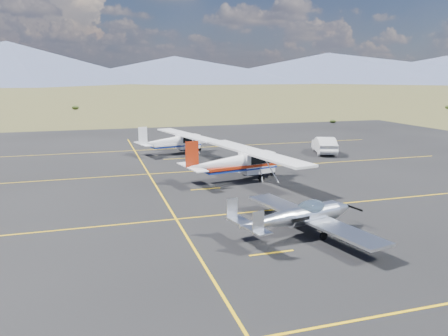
{
  "coord_description": "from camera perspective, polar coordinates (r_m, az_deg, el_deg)",
  "views": [
    {
      "loc": [
        -9.87,
        -19.28,
        7.28
      ],
      "look_at": [
        -2.11,
        6.3,
        1.6
      ],
      "focal_mm": 35.0,
      "sensor_mm": 36.0,
      "label": 1
    }
  ],
  "objects": [
    {
      "name": "aircraft_cessna",
      "position": [
        30.75,
        2.09,
        0.86
      ],
      "size": [
        7.51,
        12.01,
        3.03
      ],
      "rotation": [
        0.0,
        0.0,
        0.2
      ],
      "color": "white",
      "rests_on": "apron"
    },
    {
      "name": "aircraft_low_wing",
      "position": [
        20.67,
        9.88,
        -6.17
      ],
      "size": [
        6.34,
        8.7,
        1.88
      ],
      "rotation": [
        0.0,
        0.0,
        0.22
      ],
      "color": "silver",
      "rests_on": "apron"
    },
    {
      "name": "sedan",
      "position": [
        42.69,
        12.96,
        2.96
      ],
      "size": [
        3.13,
        5.08,
        1.58
      ],
      "primitive_type": "imported",
      "rotation": [
        0.0,
        0.0,
        2.81
      ],
      "color": "silver",
      "rests_on": "apron"
    },
    {
      "name": "apron",
      "position": [
        29.0,
        3.59,
        -2.56
      ],
      "size": [
        72.0,
        72.0,
        0.02
      ],
      "primitive_type": "cube",
      "color": "black",
      "rests_on": "ground"
    },
    {
      "name": "ground",
      "position": [
        22.85,
        9.76,
        -6.76
      ],
      "size": [
        1600.0,
        1600.0,
        0.0
      ],
      "primitive_type": "plane",
      "color": "#383D1C",
      "rests_on": "ground"
    },
    {
      "name": "aircraft_plain",
      "position": [
        41.73,
        -6.29,
        3.55
      ],
      "size": [
        6.98,
        10.67,
        2.71
      ],
      "rotation": [
        0.0,
        0.0,
        0.25
      ],
      "color": "white",
      "rests_on": "apron"
    }
  ]
}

